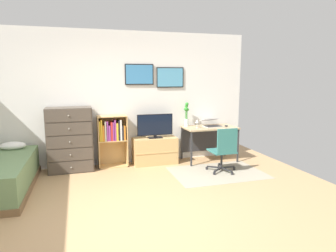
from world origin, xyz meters
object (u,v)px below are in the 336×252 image
(tv_stand, at_px, (155,151))
(bamboo_vase, at_px, (186,114))
(dresser, at_px, (70,140))
(wine_glass, at_px, (197,122))
(laptop, at_px, (211,123))
(computer_mouse, at_px, (226,126))
(bookshelf, at_px, (112,136))
(television, at_px, (155,126))
(desk, at_px, (208,132))
(office_chair, at_px, (224,149))

(tv_stand, height_order, bamboo_vase, bamboo_vase)
(dresser, relative_size, bamboo_vase, 2.38)
(wine_glass, bearing_deg, laptop, 19.01)
(computer_mouse, bearing_deg, bamboo_vase, 160.61)
(bamboo_vase, bearing_deg, bookshelf, -178.42)
(laptop, relative_size, computer_mouse, 4.14)
(dresser, distance_m, wine_glass, 2.54)
(dresser, height_order, television, dresser)
(tv_stand, relative_size, bamboo_vase, 1.75)
(bookshelf, relative_size, bamboo_vase, 2.01)
(desk, xyz_separation_m, laptop, (0.06, -0.01, 0.19))
(bamboo_vase, bearing_deg, laptop, -14.57)
(dresser, height_order, wine_glass, dresser)
(wine_glass, bearing_deg, bamboo_vase, 117.47)
(desk, height_order, wine_glass, wine_glass)
(wine_glass, bearing_deg, computer_mouse, -1.55)
(bookshelf, height_order, bamboo_vase, bamboo_vase)
(office_chair, bearing_deg, dresser, 160.46)
(computer_mouse, xyz_separation_m, bamboo_vase, (-0.80, 0.28, 0.24))
(television, bearing_deg, tv_stand, 90.00)
(tv_stand, distance_m, television, 0.52)
(bookshelf, xyz_separation_m, desk, (2.04, -0.08, -0.02))
(bookshelf, xyz_separation_m, tv_stand, (0.87, -0.04, -0.36))
(dresser, height_order, laptop, dresser)
(laptop, distance_m, wine_glass, 0.41)
(dresser, relative_size, laptop, 2.85)
(tv_stand, relative_size, wine_glass, 5.00)
(bamboo_vase, bearing_deg, dresser, -177.56)
(bamboo_vase, height_order, wine_glass, bamboo_vase)
(dresser, xyz_separation_m, wine_glass, (2.52, -0.16, 0.26))
(wine_glass, bearing_deg, bookshelf, 172.71)
(television, xyz_separation_m, desk, (1.17, -0.02, -0.18))
(bamboo_vase, relative_size, wine_glass, 2.86)
(tv_stand, bearing_deg, wine_glass, -11.72)
(dresser, bearing_deg, desk, -0.52)
(bookshelf, distance_m, bamboo_vase, 1.63)
(tv_stand, bearing_deg, dresser, -179.48)
(computer_mouse, bearing_deg, laptop, 152.64)
(dresser, bearing_deg, laptop, -0.64)
(laptop, bearing_deg, desk, 168.45)
(bookshelf, height_order, office_chair, bookshelf)
(television, xyz_separation_m, bamboo_vase, (0.72, 0.11, 0.21))
(dresser, xyz_separation_m, television, (1.66, -0.01, 0.18))
(desk, distance_m, wine_glass, 0.43)
(desk, xyz_separation_m, office_chair, (-0.08, -0.92, -0.15))
(television, bearing_deg, wine_glass, -10.29)
(television, bearing_deg, bamboo_vase, 8.57)
(bookshelf, height_order, tv_stand, bookshelf)
(television, relative_size, laptop, 1.72)
(office_chair, distance_m, wine_glass, 0.92)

